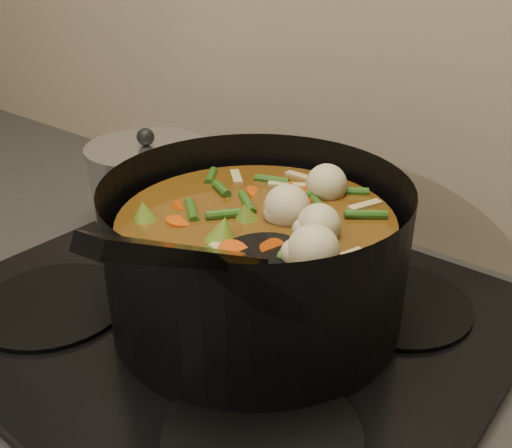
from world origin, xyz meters
The scene contains 3 objects.
stovetop centered at (0.00, 1.93, 0.92)m, with size 0.62×0.54×0.03m.
stockpot centered at (0.04, 1.94, 1.01)m, with size 0.35×0.45×0.25m.
saucepan centered at (-0.24, 2.03, 0.99)m, with size 0.18×0.18×0.15m.
Camera 1 is at (0.39, 1.51, 1.33)m, focal length 40.00 mm.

